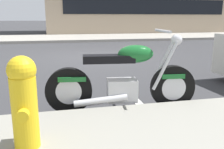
{
  "coord_description": "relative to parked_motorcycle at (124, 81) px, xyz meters",
  "views": [
    {
      "loc": [
        -1.16,
        -8.0,
        1.25
      ],
      "look_at": [
        -0.4,
        -4.63,
        0.45
      ],
      "focal_mm": 39.23,
      "sensor_mm": 36.0,
      "label": 1
    }
  ],
  "objects": [
    {
      "name": "parking_stall_stripe",
      "position": [
        0.3,
        0.52,
        -0.42
      ],
      "size": [
        0.12,
        2.2,
        0.01
      ],
      "primitive_type": "cube",
      "color": "silver",
      "rests_on": "ground"
    },
    {
      "name": "parked_motorcycle",
      "position": [
        0.0,
        0.0,
        0.0
      ],
      "size": [
        2.05,
        0.62,
        1.11
      ],
      "rotation": [
        0.0,
        0.0,
        -0.11
      ],
      "color": "black",
      "rests_on": "ground"
    },
    {
      "name": "ground_plane",
      "position": [
        0.3,
        4.9,
        -0.42
      ],
      "size": [
        260.0,
        260.0,
        0.0
      ],
      "primitive_type": "plane",
      "color": "#333335"
    },
    {
      "name": "fire_hydrant",
      "position": [
        -1.15,
        -1.01,
        0.15
      ],
      "size": [
        0.24,
        0.36,
        0.81
      ],
      "color": "gold",
      "rests_on": "sidewalk_near_curb"
    }
  ]
}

